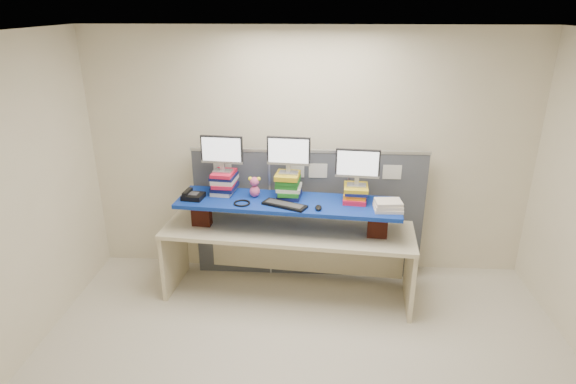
# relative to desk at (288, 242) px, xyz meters

# --- Properties ---
(room) EXTENTS (5.00, 4.00, 2.80)m
(room) POSITION_rel_desk_xyz_m (0.20, -1.33, 0.76)
(room) COLOR beige
(room) RESTS_ON ground
(cubicle_partition) EXTENTS (2.60, 0.06, 1.53)m
(cubicle_partition) POSITION_rel_desk_xyz_m (0.20, 0.45, 0.13)
(cubicle_partition) COLOR #3E4249
(cubicle_partition) RESTS_ON ground
(desk) EXTENTS (2.68, 1.00, 0.80)m
(desk) POSITION_rel_desk_xyz_m (0.00, 0.00, 0.00)
(desk) COLOR beige
(desk) RESTS_ON ground
(brick_pier_left) EXTENTS (0.21, 0.13, 0.27)m
(brick_pier_left) POSITION_rel_desk_xyz_m (-0.92, 0.03, 0.30)
(brick_pier_left) COLOR maroon
(brick_pier_left) RESTS_ON desk
(brick_pier_right) EXTENTS (0.21, 0.13, 0.27)m
(brick_pier_right) POSITION_rel_desk_xyz_m (0.91, -0.13, 0.30)
(brick_pier_right) COLOR maroon
(brick_pier_right) RESTS_ON desk
(blue_board) EXTENTS (2.33, 0.78, 0.04)m
(blue_board) POSITION_rel_desk_xyz_m (0.00, 0.00, 0.45)
(blue_board) COLOR navy
(blue_board) RESTS_ON brick_pier_left
(book_stack_left) EXTENTS (0.28, 0.33, 0.24)m
(book_stack_left) POSITION_rel_desk_xyz_m (-0.69, 0.19, 0.60)
(book_stack_left) COLOR beige
(book_stack_left) RESTS_ON blue_board
(book_stack_center) EXTENTS (0.28, 0.31, 0.26)m
(book_stack_center) POSITION_rel_desk_xyz_m (-0.00, 0.12, 0.60)
(book_stack_center) COLOR #101647
(book_stack_center) RESTS_ON blue_board
(book_stack_right) EXTENTS (0.27, 0.31, 0.16)m
(book_stack_right) POSITION_rel_desk_xyz_m (0.69, 0.05, 0.55)
(book_stack_right) COLOR red
(book_stack_right) RESTS_ON blue_board
(monitor_left) EXTENTS (0.44, 0.14, 0.39)m
(monitor_left) POSITION_rel_desk_xyz_m (-0.70, 0.18, 0.94)
(monitor_left) COLOR #97979B
(monitor_left) RESTS_ON book_stack_left
(monitor_center) EXTENTS (0.44, 0.14, 0.39)m
(monitor_center) POSITION_rel_desk_xyz_m (-0.00, 0.12, 0.95)
(monitor_center) COLOR #97979B
(monitor_center) RESTS_ON book_stack_center
(monitor_right) EXTENTS (0.44, 0.14, 0.39)m
(monitor_right) POSITION_rel_desk_xyz_m (0.69, 0.06, 0.85)
(monitor_right) COLOR #97979B
(monitor_right) RESTS_ON book_stack_right
(keyboard) EXTENTS (0.47, 0.32, 0.03)m
(keyboard) POSITION_rel_desk_xyz_m (-0.03, -0.13, 0.49)
(keyboard) COLOR black
(keyboard) RESTS_ON blue_board
(mouse) EXTENTS (0.07, 0.12, 0.04)m
(mouse) POSITION_rel_desk_xyz_m (0.31, -0.19, 0.49)
(mouse) COLOR black
(mouse) RESTS_ON blue_board
(desk_phone) EXTENTS (0.23, 0.21, 0.09)m
(desk_phone) POSITION_rel_desk_xyz_m (-0.99, 0.01, 0.50)
(desk_phone) COLOR black
(desk_phone) RESTS_ON blue_board
(headset) EXTENTS (0.18, 0.18, 0.02)m
(headset) POSITION_rel_desk_xyz_m (-0.46, -0.10, 0.48)
(headset) COLOR black
(headset) RESTS_ON blue_board
(plush_toy) EXTENTS (0.13, 0.10, 0.22)m
(plush_toy) POSITION_rel_desk_xyz_m (-0.35, 0.10, 0.58)
(plush_toy) COLOR #D04F84
(plush_toy) RESTS_ON blue_board
(binder_stack) EXTENTS (0.28, 0.23, 0.10)m
(binder_stack) POSITION_rel_desk_xyz_m (0.99, -0.17, 0.52)
(binder_stack) COLOR beige
(binder_stack) RESTS_ON blue_board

